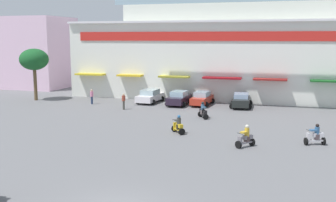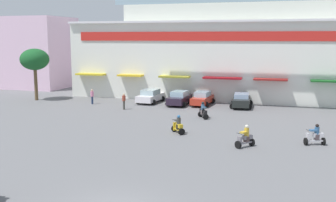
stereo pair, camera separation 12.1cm
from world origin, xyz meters
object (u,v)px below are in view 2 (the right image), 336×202
(parked_car_0, at_px, (150,96))
(scooter_rider_2, at_px, (203,112))
(parked_car_2, at_px, (202,98))
(pedestrian_0, at_px, (124,100))
(parked_car_1, at_px, (179,98))
(scooter_rider_3, at_px, (315,136))
(pedestrian_1, at_px, (92,96))
(scooter_rider_0, at_px, (245,138))
(parked_car_3, at_px, (242,100))
(scooter_rider_6, at_px, (178,126))
(plaza_tree_0, at_px, (35,60))

(parked_car_0, bearing_deg, scooter_rider_2, -43.14)
(parked_car_2, distance_m, pedestrian_0, 8.75)
(parked_car_1, height_order, parked_car_2, parked_car_1)
(scooter_rider_2, bearing_deg, scooter_rider_3, -36.83)
(parked_car_1, height_order, pedestrian_1, pedestrian_1)
(scooter_rider_0, distance_m, pedestrian_0, 17.36)
(parked_car_3, distance_m, pedestrian_0, 12.41)
(parked_car_1, relative_size, scooter_rider_6, 2.93)
(parked_car_1, relative_size, scooter_rider_2, 2.84)
(scooter_rider_6, xyz_separation_m, pedestrian_0, (-8.07, 8.49, 0.35))
(parked_car_3, relative_size, scooter_rider_3, 2.90)
(plaza_tree_0, height_order, parked_car_1, plaza_tree_0)
(scooter_rider_6, bearing_deg, pedestrian_1, 140.11)
(parked_car_0, distance_m, parked_car_2, 6.01)
(scooter_rider_0, bearing_deg, parked_car_0, 127.63)
(pedestrian_0, bearing_deg, parked_car_0, 76.72)
(scooter_rider_2, height_order, pedestrian_0, pedestrian_0)
(pedestrian_0, bearing_deg, pedestrian_1, 154.96)
(plaza_tree_0, relative_size, scooter_rider_6, 4.09)
(scooter_rider_0, height_order, scooter_rider_3, scooter_rider_0)
(scooter_rider_6, distance_m, pedestrian_1, 16.69)
(plaza_tree_0, height_order, parked_car_0, plaza_tree_0)
(scooter_rider_0, bearing_deg, scooter_rider_2, 118.12)
(parked_car_0, xyz_separation_m, parked_car_3, (10.28, -0.18, 0.00))
(parked_car_0, height_order, parked_car_2, parked_car_2)
(plaza_tree_0, bearing_deg, scooter_rider_0, -28.25)
(scooter_rider_2, relative_size, scooter_rider_6, 1.03)
(parked_car_0, relative_size, scooter_rider_2, 2.97)
(parked_car_3, distance_m, scooter_rider_3, 15.34)
(parked_car_3, relative_size, scooter_rider_2, 2.85)
(plaza_tree_0, xyz_separation_m, parked_car_3, (23.84, 1.87, -4.00))
(scooter_rider_6, height_order, pedestrian_0, pedestrian_0)
(scooter_rider_2, distance_m, pedestrian_0, 8.98)
(pedestrian_0, relative_size, pedestrian_1, 1.01)
(parked_car_0, distance_m, scooter_rider_6, 15.12)
(scooter_rider_3, bearing_deg, scooter_rider_2, 143.17)
(parked_car_3, distance_m, scooter_rider_2, 7.42)
(plaza_tree_0, distance_m, parked_car_0, 14.28)
(scooter_rider_0, xyz_separation_m, scooter_rider_3, (4.56, 1.89, 0.00))
(scooter_rider_2, relative_size, pedestrian_0, 0.91)
(scooter_rider_2, relative_size, pedestrian_1, 0.92)
(parked_car_0, distance_m, parked_car_3, 10.28)
(parked_car_0, distance_m, scooter_rider_3, 21.93)
(scooter_rider_0, xyz_separation_m, scooter_rider_2, (-4.73, 8.85, -0.00))
(parked_car_1, distance_m, scooter_rider_2, 7.53)
(parked_car_1, distance_m, scooter_rider_6, 13.21)
(scooter_rider_3, distance_m, scooter_rider_6, 9.97)
(parked_car_2, height_order, pedestrian_0, pedestrian_0)
(parked_car_2, relative_size, parked_car_3, 1.02)
(parked_car_2, height_order, scooter_rider_6, parked_car_2)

